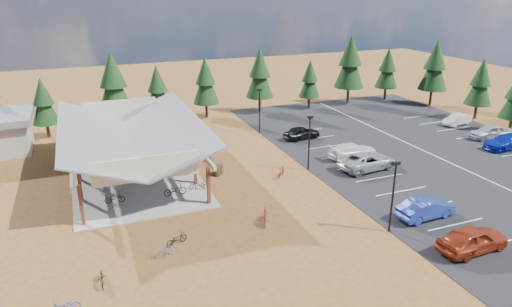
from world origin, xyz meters
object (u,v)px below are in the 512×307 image
object	(u,v)px
lamp_post_2	(260,108)
car_9	(457,119)
bike_6	(140,152)
bike_3	(102,147)
bike_13	(166,250)
bike_7	(144,147)
bike_14	(210,159)
car_0	(473,239)
trash_bin_0	(220,169)
bike_4	(175,190)
bike_pavilion	(131,133)
car_2	(367,161)
lamp_post_1	(309,139)
car_1	(425,208)
bike_1	(110,186)
trash_bin_1	(217,171)
lamp_post_0	(393,192)
bike_0	(115,198)
bike_12	(176,239)
bike_16	(200,185)
bike_10	(64,307)
bike_11	(265,216)
bike_8	(102,278)
car_3	(353,151)
bike_5	(173,165)
car_7	(507,142)
bike_15	(281,172)

from	to	relation	value
lamp_post_2	car_9	size ratio (longest dim) A/B	1.27
bike_6	car_9	size ratio (longest dim) A/B	0.47
bike_3	car_9	world-z (taller)	car_9
bike_13	bike_7	bearing A→B (deg)	159.39
bike_14	car_0	world-z (taller)	car_0
bike_14	bike_13	bearing A→B (deg)	-105.08
trash_bin_0	bike_4	bearing A→B (deg)	-145.97
bike_pavilion	trash_bin_0	bearing A→B (deg)	-21.78
bike_3	car_2	size ratio (longest dim) A/B	0.28
lamp_post_1	bike_4	xyz separation A→B (m)	(-12.56, -1.07, -2.39)
car_1	trash_bin_0	bearing A→B (deg)	35.77
bike_4	car_1	bearing A→B (deg)	-122.70
bike_1	bike_4	bearing A→B (deg)	-115.90
car_2	bike_pavilion	bearing A→B (deg)	64.97
trash_bin_1	car_1	bearing A→B (deg)	-47.97
lamp_post_0	bike_0	world-z (taller)	lamp_post_0
bike_12	bike_16	xyz separation A→B (m)	(3.59, 7.66, 0.04)
bike_4	bike_12	world-z (taller)	bike_4
lamp_post_2	bike_7	xyz separation A→B (m)	(-13.35, -1.65, -2.41)
bike_10	bike_11	xyz separation A→B (m)	(13.32, 5.09, 0.13)
car_2	car_9	xyz separation A→B (m)	(18.51, 8.12, -0.12)
bike_8	bike_13	xyz separation A→B (m)	(3.94, 1.53, 0.02)
bike_4	bike_10	xyz separation A→B (m)	(-8.28, -11.80, -0.16)
car_3	car_9	bearing A→B (deg)	-75.47
lamp_post_1	bike_12	distance (m)	16.49
bike_3	lamp_post_1	bearing A→B (deg)	-118.55
bike_4	bike_13	size ratio (longest dim) A/B	1.24
bike_13	car_3	world-z (taller)	car_3
bike_16	bike_5	bearing A→B (deg)	-149.50
lamp_post_2	trash_bin_1	distance (m)	13.37
trash_bin_0	bike_16	world-z (taller)	bike_16
bike_8	bike_12	distance (m)	5.52
bike_0	car_3	world-z (taller)	car_3
bike_3	bike_12	size ratio (longest dim) A/B	1.01
bike_0	car_1	bearing A→B (deg)	-111.10
bike_3	bike_6	xyz separation A→B (m)	(3.35, -2.91, 0.02)
trash_bin_0	bike_1	xyz separation A→B (m)	(-9.54, -0.66, 0.19)
car_3	bike_3	bearing A→B (deg)	63.65
car_1	car_3	size ratio (longest dim) A/B	0.91
trash_bin_1	bike_16	world-z (taller)	bike_16
bike_1	bike_13	size ratio (longest dim) A/B	1.22
trash_bin_0	car_0	distance (m)	21.28
car_0	car_7	distance (m)	22.98
lamp_post_2	bike_10	distance (m)	32.55
bike_16	car_3	world-z (taller)	car_3
bike_6	lamp_post_1	bearing A→B (deg)	-124.06
bike_15	trash_bin_1	bearing A→B (deg)	20.40
bike_7	bike_13	size ratio (longest dim) A/B	1.05
lamp_post_0	car_0	world-z (taller)	lamp_post_0
lamp_post_0	bike_11	world-z (taller)	lamp_post_0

